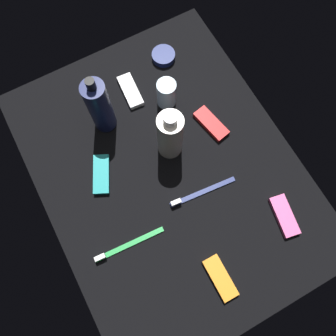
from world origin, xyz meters
TOP-DOWN VIEW (x-y plane):
  - ground_plane at (0.00, 0.00)cm, footprint 84.00×64.00cm
  - lotion_bottle at (20.35, 8.18)cm, footprint 5.86×5.86cm
  - bodywash_bottle at (5.60, -3.61)cm, footprint 6.30×6.30cm
  - deodorant_stick at (18.02, -9.35)cm, footprint 5.15×5.15cm
  - toothbrush_navy at (-9.01, -4.03)cm, footprint 2.91×18.03cm
  - toothbrush_green at (-11.84, 18.28)cm, footprint 2.35×18.04cm
  - snack_bar_white at (25.41, -1.88)cm, footprint 10.67×4.78cm
  - snack_bar_teal at (7.31, 15.60)cm, footprint 11.11×8.08cm
  - snack_bar_pink at (-24.15, -19.77)cm, footprint 10.95×5.80cm
  - snack_bar_red at (6.05, -16.57)cm, footprint 10.99×6.02cm
  - snack_bar_orange at (-29.11, 1.82)cm, footprint 10.42×4.06cm
  - cream_tin_left at (30.89, -15.32)cm, footprint 6.71×6.71cm

SIDE VIEW (x-z plane):
  - ground_plane at x=0.00cm, z-range -1.20..0.00cm
  - toothbrush_navy at x=-9.01cm, z-range -0.44..1.66cm
  - toothbrush_green at x=-11.84cm, z-range -0.44..1.66cm
  - snack_bar_white at x=25.41cm, z-range 0.00..1.50cm
  - snack_bar_teal at x=7.31cm, z-range 0.00..1.50cm
  - snack_bar_pink at x=-24.15cm, z-range 0.00..1.50cm
  - snack_bar_red at x=6.05cm, z-range 0.00..1.50cm
  - snack_bar_orange at x=-29.11cm, z-range 0.00..1.50cm
  - cream_tin_left at x=30.89cm, z-range 0.00..1.93cm
  - deodorant_stick at x=18.02cm, z-range 0.00..8.83cm
  - bodywash_bottle at x=5.60cm, z-range -0.79..17.94cm
  - lotion_bottle at x=20.35cm, z-range -1.18..19.90cm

